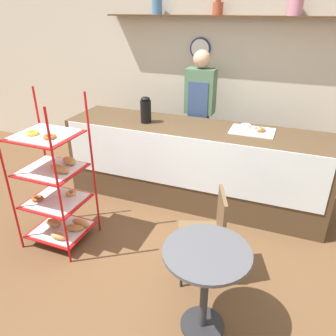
# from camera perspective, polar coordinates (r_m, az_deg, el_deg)

# --- Properties ---
(ground_plane) EXTENTS (14.00, 14.00, 0.00)m
(ground_plane) POSITION_cam_1_polar(r_m,az_deg,el_deg) (3.33, -3.05, -16.37)
(ground_plane) COLOR brown
(back_wall) EXTENTS (10.00, 0.30, 2.70)m
(back_wall) POSITION_cam_1_polar(r_m,az_deg,el_deg) (4.81, 8.78, 15.37)
(back_wall) COLOR beige
(back_wall) RESTS_ON ground_plane
(display_counter) EXTENTS (3.16, 0.75, 0.98)m
(display_counter) POSITION_cam_1_polar(r_m,az_deg,el_deg) (4.09, 4.41, 0.68)
(display_counter) COLOR #4C3823
(display_counter) RESTS_ON ground_plane
(pastry_rack) EXTENTS (0.62, 0.56, 1.56)m
(pastry_rack) POSITION_cam_1_polar(r_m,az_deg,el_deg) (3.45, -18.94, -3.31)
(pastry_rack) COLOR #B71414
(pastry_rack) RESTS_ON ground_plane
(person_worker) EXTENTS (0.37, 0.23, 1.78)m
(person_worker) POSITION_cam_1_polar(r_m,az_deg,el_deg) (4.45, 5.53, 9.72)
(person_worker) COLOR #282833
(person_worker) RESTS_ON ground_plane
(cafe_table) EXTENTS (0.62, 0.62, 0.75)m
(cafe_table) POSITION_cam_1_polar(r_m,az_deg,el_deg) (2.46, 6.57, -17.56)
(cafe_table) COLOR #262628
(cafe_table) RESTS_ON ground_plane
(cafe_chair) EXTENTS (0.49, 0.49, 0.87)m
(cafe_chair) POSITION_cam_1_polar(r_m,az_deg,el_deg) (2.91, 7.36, -10.26)
(cafe_chair) COLOR black
(cafe_chair) RESTS_ON ground_plane
(coffee_carafe) EXTENTS (0.13, 0.13, 0.32)m
(coffee_carafe) POSITION_cam_1_polar(r_m,az_deg,el_deg) (4.01, -3.89, 10.03)
(coffee_carafe) COLOR black
(coffee_carafe) RESTS_ON display_counter
(donut_tray_counter) EXTENTS (0.49, 0.34, 0.04)m
(donut_tray_counter) POSITION_cam_1_polar(r_m,az_deg,el_deg) (3.87, 14.57, 6.44)
(donut_tray_counter) COLOR white
(donut_tray_counter) RESTS_ON display_counter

